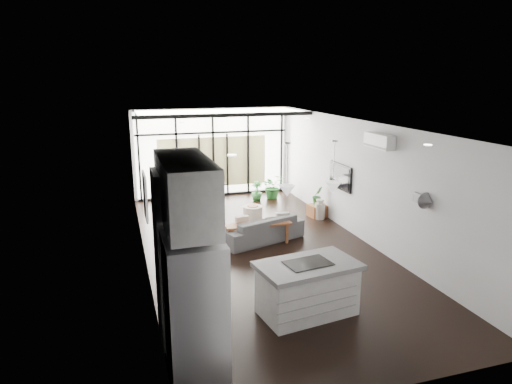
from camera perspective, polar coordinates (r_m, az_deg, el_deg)
floor at (r=10.35m, az=0.49°, el=-7.12°), size 5.00×10.00×0.00m
ceiling at (r=9.68m, az=0.53°, el=8.50°), size 5.00×10.00×0.00m
wall_left at (r=9.49m, az=-14.03°, el=-0.66°), size 0.02×10.00×2.80m
wall_right at (r=10.92m, az=13.11°, el=1.35°), size 0.02×10.00×2.80m
wall_back at (r=14.67m, az=-5.45°, el=4.93°), size 5.00×0.02×2.80m
wall_front at (r=5.63m, az=16.47°, el=-11.40°), size 5.00×0.02×2.80m
glazing at (r=14.55m, az=-5.35°, el=4.86°), size 5.00×0.20×2.80m
skylight at (r=13.53m, az=-4.70°, el=10.00°), size 4.70×1.90×0.06m
neighbour_building at (r=14.67m, az=-5.38°, el=3.75°), size 3.50×0.02×1.60m
island at (r=7.60m, az=6.42°, el=-11.90°), size 1.73×1.17×0.88m
cooktop at (r=7.41m, az=6.52°, el=-8.81°), size 0.78×0.58×0.01m
fridge at (r=6.01m, az=-7.62°, el=-14.21°), size 0.72×0.90×1.86m
appliance_column at (r=6.66m, az=-9.53°, el=-8.08°), size 0.66×0.69×2.54m
upper_cabinets at (r=5.91m, az=-8.79°, el=0.07°), size 0.62×1.75×0.86m
pendant_left at (r=7.22m, az=3.89°, el=0.13°), size 0.26×0.26×0.18m
pendant_right at (r=7.53m, az=9.58°, el=0.57°), size 0.26×0.26×0.18m
sofa at (r=10.74m, az=0.64°, el=-4.05°), size 2.12×1.20×0.80m
console_bench at (r=10.57m, az=0.26°, el=-5.22°), size 1.54×0.40×0.50m
pouf at (r=12.16m, az=-0.42°, el=-2.75°), size 0.61×0.61×0.42m
crate at (r=12.72m, az=7.63°, el=-2.32°), size 0.49×0.49×0.33m
plant_tall at (r=14.44m, az=2.09°, el=0.39°), size 0.89×0.94×0.61m
plant_med at (r=14.20m, az=0.10°, el=-0.39°), size 0.64×0.70×0.34m
plant_crate at (r=12.64m, az=7.68°, el=-1.08°), size 0.38×0.57×0.24m
milk_can at (r=12.49m, az=7.98°, el=-2.12°), size 0.30×0.30×0.55m
bistro_set at (r=14.33m, az=-6.56°, el=0.55°), size 1.69×0.83×0.78m
tv at (r=11.78m, az=10.49°, el=1.92°), size 0.05×1.10×0.65m
ac_unit at (r=10.00m, az=15.15°, el=6.17°), size 0.22×0.90×0.30m
framed_art at (r=8.97m, az=-13.69°, el=-0.52°), size 0.04×0.70×0.90m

